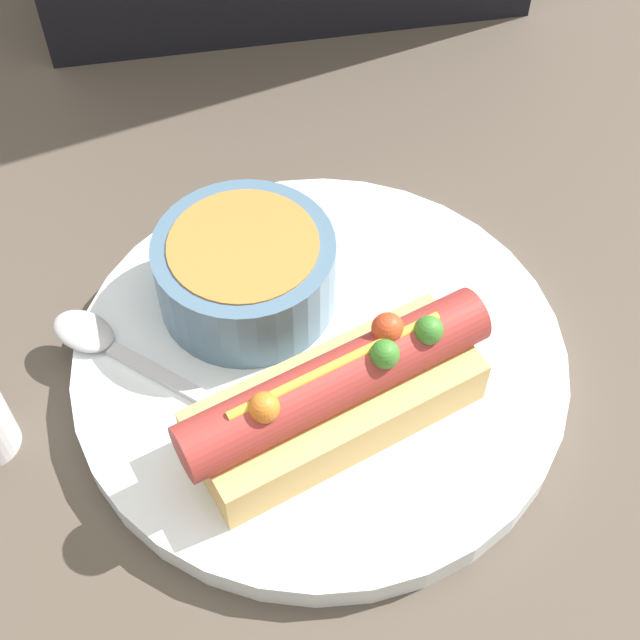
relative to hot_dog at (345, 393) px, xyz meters
The scene contains 5 objects.
ground_plane 0.06m from the hot_dog, 96.46° to the left, with size 4.00×4.00×0.00m, color #4C4238.
dinner_plate 0.06m from the hot_dog, 96.46° to the left, with size 0.28×0.28×0.02m.
hot_dog is the anchor object (origin of this frame).
soup_bowl 0.10m from the hot_dog, 113.47° to the left, with size 0.10×0.10×0.05m.
spoon 0.14m from the hot_dog, 151.31° to the left, with size 0.13×0.12×0.01m.
Camera 1 is at (-0.05, -0.28, 0.43)m, focal length 50.00 mm.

